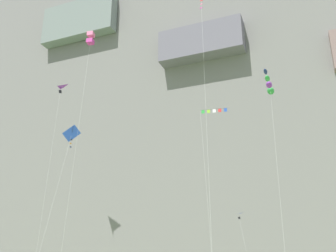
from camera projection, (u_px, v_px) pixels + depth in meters
The scene contains 7 objects.
cliff_face at pixel (221, 71), 75.66m from camera, with size 180.00×27.01×80.49m.
kite_delta_upper_right at pixel (57, 93), 55.41m from camera, with size 3.88×4.95×28.20m.
kite_diamond_low_right at pixel (71, 137), 41.67m from camera, with size 1.49×5.67×18.54m.
kite_box_mid_left at pixel (90, 39), 40.69m from camera, with size 0.79×2.35×27.42m.
kite_banner_low_center at pixel (213, 127), 42.34m from camera, with size 3.17×3.88×20.64m.
kite_windsock_front_field at pixel (269, 86), 42.07m from camera, with size 0.81×6.42×22.93m.
kite_delta_mid_center at pixel (238, 221), 46.01m from camera, with size 2.61×2.26×9.48m.
Camera 1 is at (15.24, -7.95, 3.86)m, focal length 40.74 mm.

